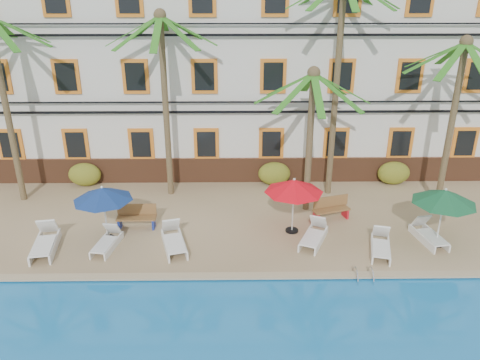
{
  "coord_description": "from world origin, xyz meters",
  "views": [
    {
      "loc": [
        -0.22,
        -13.59,
        8.99
      ],
      "look_at": [
        -0.0,
        3.0,
        2.0
      ],
      "focal_mm": 35.0,
      "sensor_mm": 36.0,
      "label": 1
    }
  ],
  "objects_px": {
    "lounger_d": "(314,235)",
    "bench_left": "(137,216)",
    "palm_c": "(311,118)",
    "lounger_b": "(107,242)",
    "pool_ladder": "(363,278)",
    "umbrella_red": "(294,186)",
    "lounger_c": "(174,240)",
    "lounger_a": "(45,242)",
    "palm_b": "(164,81)",
    "palm_d": "(338,61)",
    "bench_right": "(330,208)",
    "lounger_f": "(428,234)",
    "umbrella_blue": "(103,194)",
    "umbrella_green": "(445,197)",
    "lounger_e": "(381,245)",
    "palm_e": "(456,99)",
    "palm_a": "(1,83)"
  },
  "relations": [
    {
      "from": "lounger_d",
      "to": "bench_left",
      "type": "height_order",
      "value": "bench_left"
    },
    {
      "from": "palm_c",
      "to": "lounger_b",
      "type": "relative_size",
      "value": 3.42
    },
    {
      "from": "bench_left",
      "to": "pool_ladder",
      "type": "distance_m",
      "value": 8.66
    },
    {
      "from": "umbrella_red",
      "to": "lounger_d",
      "type": "relative_size",
      "value": 1.15
    },
    {
      "from": "lounger_c",
      "to": "lounger_d",
      "type": "distance_m",
      "value": 5.08
    },
    {
      "from": "lounger_a",
      "to": "lounger_d",
      "type": "relative_size",
      "value": 1.1
    },
    {
      "from": "palm_b",
      "to": "umbrella_red",
      "type": "distance_m",
      "value": 6.96
    },
    {
      "from": "palm_d",
      "to": "umbrella_red",
      "type": "distance_m",
      "value": 5.71
    },
    {
      "from": "lounger_b",
      "to": "bench_right",
      "type": "distance_m",
      "value": 8.66
    },
    {
      "from": "lounger_f",
      "to": "umbrella_blue",
      "type": "bearing_deg",
      "value": 178.66
    },
    {
      "from": "lounger_a",
      "to": "lounger_f",
      "type": "xyz_separation_m",
      "value": [
        13.8,
        0.46,
        -0.04
      ]
    },
    {
      "from": "umbrella_green",
      "to": "umbrella_red",
      "type": "bearing_deg",
      "value": 168.42
    },
    {
      "from": "umbrella_red",
      "to": "lounger_f",
      "type": "xyz_separation_m",
      "value": [
        4.91,
        -0.77,
        -1.6
      ]
    },
    {
      "from": "lounger_b",
      "to": "bench_left",
      "type": "distance_m",
      "value": 1.74
    },
    {
      "from": "lounger_d",
      "to": "pool_ladder",
      "type": "relative_size",
      "value": 2.58
    },
    {
      "from": "umbrella_red",
      "to": "lounger_e",
      "type": "height_order",
      "value": "umbrella_red"
    },
    {
      "from": "umbrella_green",
      "to": "palm_e",
      "type": "bearing_deg",
      "value": 67.37
    },
    {
      "from": "palm_b",
      "to": "lounger_a",
      "type": "height_order",
      "value": "palm_b"
    },
    {
      "from": "palm_d",
      "to": "umbrella_blue",
      "type": "bearing_deg",
      "value": -155.54
    },
    {
      "from": "lounger_f",
      "to": "lounger_a",
      "type": "bearing_deg",
      "value": -178.09
    },
    {
      "from": "palm_b",
      "to": "pool_ladder",
      "type": "height_order",
      "value": "palm_b"
    },
    {
      "from": "lounger_c",
      "to": "lounger_e",
      "type": "xyz_separation_m",
      "value": [
        7.3,
        -0.41,
        -0.03
      ]
    },
    {
      "from": "umbrella_green",
      "to": "pool_ladder",
      "type": "relative_size",
      "value": 3.01
    },
    {
      "from": "bench_left",
      "to": "bench_right",
      "type": "xyz_separation_m",
      "value": [
        7.61,
        0.6,
        0.0
      ]
    },
    {
      "from": "palm_d",
      "to": "bench_right",
      "type": "height_order",
      "value": "palm_d"
    },
    {
      "from": "lounger_a",
      "to": "bench_left",
      "type": "xyz_separation_m",
      "value": [
        2.92,
        1.66,
        0.16
      ]
    },
    {
      "from": "lounger_a",
      "to": "pool_ladder",
      "type": "distance_m",
      "value": 10.99
    },
    {
      "from": "lounger_c",
      "to": "pool_ladder",
      "type": "xyz_separation_m",
      "value": [
        6.3,
        -1.96,
        -0.3
      ]
    },
    {
      "from": "palm_d",
      "to": "lounger_d",
      "type": "xyz_separation_m",
      "value": [
        -1.34,
        -4.36,
        -5.57
      ]
    },
    {
      "from": "lounger_b",
      "to": "lounger_a",
      "type": "bearing_deg",
      "value": -176.99
    },
    {
      "from": "lounger_b",
      "to": "bench_left",
      "type": "relative_size",
      "value": 1.15
    },
    {
      "from": "umbrella_blue",
      "to": "lounger_c",
      "type": "bearing_deg",
      "value": -13.92
    },
    {
      "from": "palm_a",
      "to": "umbrella_blue",
      "type": "distance_m",
      "value": 6.62
    },
    {
      "from": "palm_d",
      "to": "lounger_a",
      "type": "height_order",
      "value": "palm_d"
    },
    {
      "from": "umbrella_blue",
      "to": "umbrella_red",
      "type": "bearing_deg",
      "value": 4.14
    },
    {
      "from": "umbrella_blue",
      "to": "lounger_f",
      "type": "xyz_separation_m",
      "value": [
        11.79,
        -0.27,
        -1.55
      ]
    },
    {
      "from": "lounger_e",
      "to": "palm_e",
      "type": "bearing_deg",
      "value": 46.85
    },
    {
      "from": "umbrella_blue",
      "to": "lounger_b",
      "type": "xyz_separation_m",
      "value": [
        0.14,
        -0.62,
        -1.57
      ]
    },
    {
      "from": "palm_b",
      "to": "lounger_a",
      "type": "distance_m",
      "value": 7.78
    },
    {
      "from": "umbrella_blue",
      "to": "lounger_b",
      "type": "relative_size",
      "value": 1.24
    },
    {
      "from": "palm_a",
      "to": "lounger_f",
      "type": "relative_size",
      "value": 4.26
    },
    {
      "from": "lounger_f",
      "to": "bench_right",
      "type": "height_order",
      "value": "bench_right"
    },
    {
      "from": "palm_d",
      "to": "pool_ladder",
      "type": "bearing_deg",
      "value": -90.92
    },
    {
      "from": "umbrella_blue",
      "to": "umbrella_green",
      "type": "distance_m",
      "value": 12.01
    },
    {
      "from": "lounger_a",
      "to": "palm_d",
      "type": "bearing_deg",
      "value": 23.68
    },
    {
      "from": "palm_b",
      "to": "bench_left",
      "type": "xyz_separation_m",
      "value": [
        -0.92,
        -3.15,
        -4.6
      ]
    },
    {
      "from": "lounger_c",
      "to": "bench_left",
      "type": "xyz_separation_m",
      "value": [
        -1.6,
        1.55,
        0.17
      ]
    },
    {
      "from": "palm_e",
      "to": "umbrella_red",
      "type": "xyz_separation_m",
      "value": [
        -6.5,
        -2.26,
        -2.68
      ]
    },
    {
      "from": "lounger_c",
      "to": "umbrella_red",
      "type": "bearing_deg",
      "value": 14.41
    },
    {
      "from": "umbrella_red",
      "to": "lounger_a",
      "type": "height_order",
      "value": "umbrella_red"
    }
  ]
}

